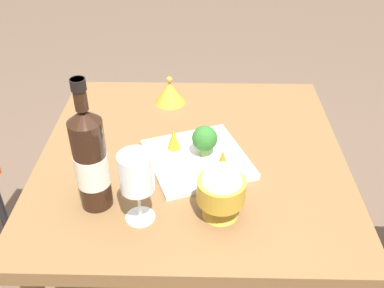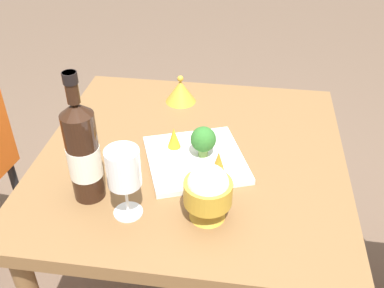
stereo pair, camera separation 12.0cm
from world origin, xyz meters
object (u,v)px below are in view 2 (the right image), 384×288
(carrot_garnish_left, at_px, (174,137))
(wine_bottle, at_px, (83,152))
(serving_plate, at_px, (196,159))
(rice_bowl, at_px, (208,192))
(carrot_garnish_right, at_px, (219,161))
(wine_glass, at_px, (123,169))
(broccoli_floret, at_px, (203,140))
(rice_bowl_lid, at_px, (181,91))

(carrot_garnish_left, bearing_deg, wine_bottle, -129.67)
(serving_plate, bearing_deg, rice_bowl, -74.51)
(wine_bottle, xyz_separation_m, carrot_garnish_right, (0.30, 0.12, -0.09))
(wine_glass, xyz_separation_m, carrot_garnish_right, (0.19, 0.17, -0.08))
(wine_bottle, height_order, carrot_garnish_right, wine_bottle)
(rice_bowl, distance_m, broccoli_floret, 0.21)
(serving_plate, distance_m, broccoli_floret, 0.06)
(wine_glass, relative_size, rice_bowl_lid, 1.79)
(carrot_garnish_left, bearing_deg, carrot_garnish_right, -33.18)
(wine_glass, height_order, carrot_garnish_right, wine_glass)
(wine_bottle, height_order, rice_bowl_lid, wine_bottle)
(wine_bottle, xyz_separation_m, wine_glass, (0.11, -0.05, -0.00))
(rice_bowl_lid, relative_size, carrot_garnish_left, 1.67)
(broccoli_floret, bearing_deg, carrot_garnish_right, -50.74)
(rice_bowl_lid, relative_size, broccoli_floret, 1.17)
(carrot_garnish_right, bearing_deg, carrot_garnish_left, 146.82)
(serving_plate, relative_size, carrot_garnish_left, 5.37)
(wine_glass, distance_m, rice_bowl_lid, 0.54)
(rice_bowl, distance_m, carrot_garnish_right, 0.16)
(serving_plate, bearing_deg, broccoli_floret, 31.54)
(serving_plate, xyz_separation_m, broccoli_floret, (0.02, 0.01, 0.06))
(carrot_garnish_left, bearing_deg, wine_glass, -103.94)
(serving_plate, xyz_separation_m, carrot_garnish_left, (-0.07, 0.04, 0.04))
(broccoli_floret, bearing_deg, rice_bowl, -80.22)
(wine_bottle, bearing_deg, serving_plate, 35.21)
(wine_bottle, bearing_deg, carrot_garnish_right, 22.02)
(wine_glass, height_order, rice_bowl_lid, wine_glass)
(carrot_garnish_left, bearing_deg, serving_plate, -31.61)
(wine_bottle, relative_size, rice_bowl, 2.32)
(carrot_garnish_right, bearing_deg, wine_glass, -138.66)
(broccoli_floret, bearing_deg, wine_glass, -122.99)
(rice_bowl, bearing_deg, carrot_garnish_left, 116.70)
(rice_bowl_lid, bearing_deg, carrot_garnish_right, -66.36)
(rice_bowl_lid, relative_size, serving_plate, 0.31)
(wine_bottle, xyz_separation_m, broccoli_floret, (0.26, 0.18, -0.06))
(wine_glass, bearing_deg, carrot_garnish_left, 76.06)
(rice_bowl, relative_size, carrot_garnish_right, 2.53)
(carrot_garnish_left, height_order, carrot_garnish_right, carrot_garnish_left)
(rice_bowl_lid, bearing_deg, broccoli_floret, -69.82)
(carrot_garnish_left, bearing_deg, rice_bowl, -63.30)
(carrot_garnish_right, bearing_deg, broccoli_floret, 129.26)
(broccoli_floret, bearing_deg, rice_bowl_lid, 110.18)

